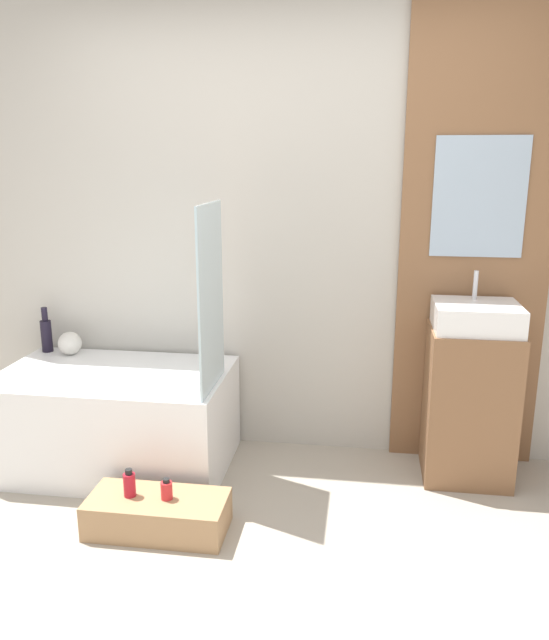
% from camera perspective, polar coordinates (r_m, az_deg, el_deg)
% --- Properties ---
extents(ground_plane, '(12.00, 12.00, 0.00)m').
position_cam_1_polar(ground_plane, '(2.61, -4.23, -25.96)').
color(ground_plane, '#A39989').
extents(wall_tiled_back, '(4.20, 0.06, 2.60)m').
position_cam_1_polar(wall_tiled_back, '(3.56, 0.94, 8.27)').
color(wall_tiled_back, '#B7B2A8').
rests_on(wall_tiled_back, ground_plane).
extents(wall_wood_accent, '(0.79, 0.04, 2.60)m').
position_cam_1_polar(wall_wood_accent, '(3.52, 17.93, 7.68)').
color(wall_wood_accent, brown).
rests_on(wall_wood_accent, ground_plane).
extents(bathtub, '(1.25, 0.77, 0.55)m').
position_cam_1_polar(bathtub, '(3.64, -14.24, -8.72)').
color(bathtub, white).
rests_on(bathtub, ground_plane).
extents(glass_shower_screen, '(0.01, 0.47, 0.93)m').
position_cam_1_polar(glass_shower_screen, '(3.11, -5.84, 2.02)').
color(glass_shower_screen, silver).
rests_on(glass_shower_screen, bathtub).
extents(wooden_step_bench, '(0.65, 0.30, 0.17)m').
position_cam_1_polar(wooden_step_bench, '(3.09, -10.62, -17.02)').
color(wooden_step_bench, '#A87F56').
rests_on(wooden_step_bench, ground_plane).
extents(vanity_cabinet, '(0.45, 0.41, 0.83)m').
position_cam_1_polar(vanity_cabinet, '(3.52, 17.36, -7.36)').
color(vanity_cabinet, brown).
rests_on(vanity_cabinet, ground_plane).
extents(sink, '(0.43, 0.38, 0.29)m').
position_cam_1_polar(sink, '(3.38, 17.97, 0.30)').
color(sink, white).
rests_on(sink, vanity_cabinet).
extents(vase_tall_dark, '(0.06, 0.06, 0.27)m').
position_cam_1_polar(vase_tall_dark, '(4.00, -20.14, -1.18)').
color(vase_tall_dark, black).
rests_on(vase_tall_dark, bathtub).
extents(vase_round_light, '(0.14, 0.14, 0.14)m').
position_cam_1_polar(vase_round_light, '(3.91, -18.20, -2.04)').
color(vase_round_light, silver).
rests_on(vase_round_light, bathtub).
extents(bottle_soap_primary, '(0.06, 0.06, 0.14)m').
position_cam_1_polar(bottle_soap_primary, '(3.06, -13.12, -14.39)').
color(bottle_soap_primary, '#B21928').
rests_on(bottle_soap_primary, wooden_step_bench).
extents(bottle_soap_secondary, '(0.05, 0.05, 0.10)m').
position_cam_1_polar(bottle_soap_secondary, '(3.01, -9.84, -15.05)').
color(bottle_soap_secondary, red).
rests_on(bottle_soap_secondary, wooden_step_bench).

